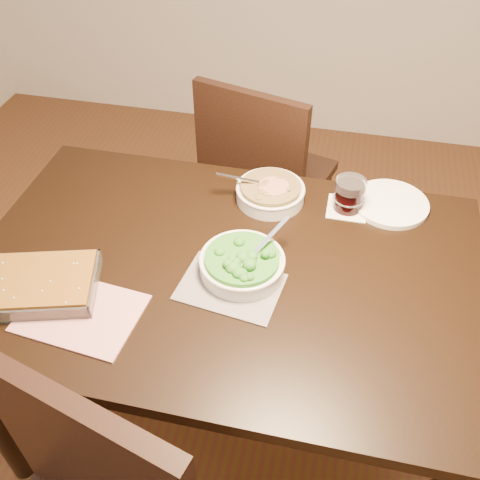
# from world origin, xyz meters

# --- Properties ---
(ground) EXTENTS (4.00, 4.00, 0.00)m
(ground) POSITION_xyz_m (0.00, 0.00, 0.00)
(ground) COLOR #4F3416
(ground) RESTS_ON ground
(table) EXTENTS (1.40, 0.90, 0.75)m
(table) POSITION_xyz_m (0.00, 0.00, 0.65)
(table) COLOR black
(table) RESTS_ON ground
(magazine_a) EXTENTS (0.31, 0.24, 0.01)m
(magazine_a) POSITION_xyz_m (-0.31, -0.24, 0.75)
(magazine_a) COLOR #C03749
(magazine_a) RESTS_ON table
(magazine_b) EXTENTS (0.28, 0.22, 0.00)m
(magazine_b) POSITION_xyz_m (0.03, -0.07, 0.75)
(magazine_b) COLOR #292830
(magazine_b) RESTS_ON table
(coaster) EXTENTS (0.12, 0.12, 0.00)m
(coaster) POSITION_xyz_m (0.31, 0.32, 0.75)
(coaster) COLOR white
(coaster) RESTS_ON table
(stew_bowl) EXTENTS (0.23, 0.21, 0.08)m
(stew_bowl) POSITION_xyz_m (0.07, 0.31, 0.78)
(stew_bowl) COLOR white
(stew_bowl) RESTS_ON table
(broccoli_bowl) EXTENTS (0.23, 0.24, 0.09)m
(broccoli_bowl) POSITION_xyz_m (0.05, -0.01, 0.78)
(broccoli_bowl) COLOR white
(broccoli_bowl) RESTS_ON table
(baking_dish) EXTENTS (0.33, 0.28, 0.05)m
(baking_dish) POSITION_xyz_m (-0.44, -0.19, 0.78)
(baking_dish) COLOR silver
(baking_dish) RESTS_ON table
(wine_tumbler) EXTENTS (0.09, 0.09, 0.10)m
(wine_tumbler) POSITION_xyz_m (0.31, 0.32, 0.81)
(wine_tumbler) COLOR black
(wine_tumbler) RESTS_ON coaster
(dinner_plate) EXTENTS (0.23, 0.23, 0.02)m
(dinner_plate) POSITION_xyz_m (0.43, 0.36, 0.76)
(dinner_plate) COLOR white
(dinner_plate) RESTS_ON table
(chair_far) EXTENTS (0.54, 0.54, 0.93)m
(chair_far) POSITION_xyz_m (-0.03, 0.74, 0.52)
(chair_far) COLOR black
(chair_far) RESTS_ON ground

